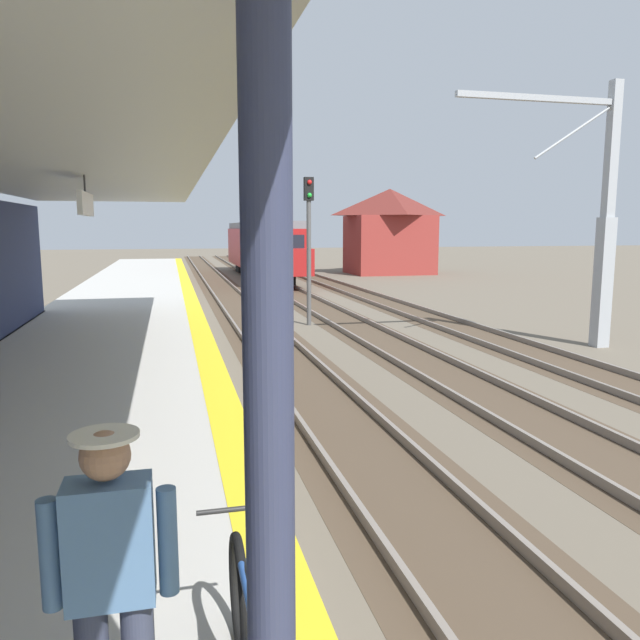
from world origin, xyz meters
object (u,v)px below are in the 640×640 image
at_px(distant_trackside_house, 389,230).
at_px(approaching_train, 262,247).
at_px(rail_signal_post, 309,235).
at_px(commuter_person, 112,587).
at_px(catenary_pylon_far_side, 598,223).

bearing_deg(distant_trackside_house, approaching_train, -169.34).
relative_size(rail_signal_post, distant_trackside_house, 0.79).
relative_size(commuter_person, catenary_pylon_far_side, 0.22).
height_order(approaching_train, catenary_pylon_far_side, catenary_pylon_far_side).
bearing_deg(commuter_person, catenary_pylon_far_side, 45.94).
bearing_deg(catenary_pylon_far_side, commuter_person, -134.06).
relative_size(approaching_train, catenary_pylon_far_side, 2.61).
relative_size(commuter_person, distant_trackside_house, 0.25).
height_order(approaching_train, commuter_person, approaching_train).
xyz_separation_m(approaching_train, commuter_person, (-6.54, -40.00, -0.34)).
bearing_deg(catenary_pylon_far_side, rail_signal_post, 139.82).
height_order(commuter_person, rail_signal_post, rail_signal_post).
bearing_deg(rail_signal_post, distant_trackside_house, 63.69).
distance_m(approaching_train, catenary_pylon_far_side, 28.04).
bearing_deg(approaching_train, catenary_pylon_far_side, -78.42).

